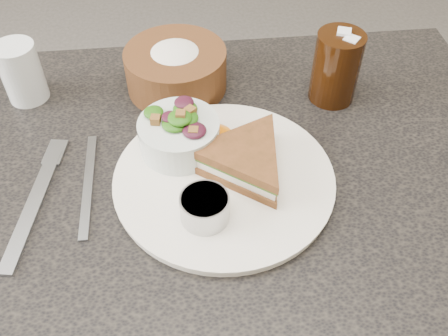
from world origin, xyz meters
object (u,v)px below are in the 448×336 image
salad_bowl (179,131)px  water_glass (22,72)px  dinner_plate (224,179)px  bread_basket (176,63)px  sandwich (245,160)px  dressing_ramekin (205,208)px  dining_table (203,306)px  cola_glass (337,64)px

salad_bowl → water_glass: 0.29m
dinner_plate → bread_basket: 0.24m
sandwich → water_glass: (-0.33, 0.22, 0.01)m
dinner_plate → dressing_ramekin: size_ratio=4.78×
water_glass → dressing_ramekin: bearing=-47.2°
sandwich → bread_basket: bread_basket is taller
dining_table → sandwich: 0.42m
bread_basket → water_glass: bearing=-179.6°
salad_bowl → dressing_ramekin: size_ratio=1.83×
dining_table → cola_glass: size_ratio=7.74×
cola_glass → dressing_ramekin: bearing=-133.7°
sandwich → cola_glass: size_ratio=1.28×
dinner_plate → sandwich: bearing=14.9°
dining_table → dressing_ramekin: size_ratio=15.64×
bread_basket → cola_glass: bearing=-12.1°
dining_table → dinner_plate: dinner_plate is taller
sandwich → salad_bowl: bearing=-175.9°
dining_table → cola_glass: (0.24, 0.16, 0.44)m
salad_bowl → bread_basket: 0.16m
dining_table → dressing_ramekin: bearing=-82.4°
salad_bowl → cola_glass: cola_glass is taller
dressing_ramekin → cola_glass: bearing=46.3°
dining_table → cola_glass: bearing=34.5°
salad_bowl → bread_basket: bread_basket is taller
cola_glass → water_glass: bearing=174.0°
dinner_plate → bread_basket: bread_basket is taller
cola_glass → water_glass: 0.50m
dinner_plate → cola_glass: bearing=41.0°
dressing_ramekin → bread_basket: (-0.02, 0.29, 0.02)m
dining_table → bread_basket: (-0.01, 0.22, 0.42)m
salad_bowl → dressing_ramekin: (0.03, -0.13, -0.01)m
cola_glass → dining_table: bearing=-145.5°
salad_bowl → bread_basket: bearing=89.4°
dressing_ramekin → water_glass: 0.40m
dining_table → salad_bowl: salad_bowl is taller
sandwich → dining_table: bearing=-143.1°
dressing_ramekin → cola_glass: cola_glass is taller
dinner_plate → dressing_ramekin: 0.08m
salad_bowl → dressing_ramekin: bearing=-78.7°
bread_basket → dressing_ramekin: bearing=-85.3°
dinner_plate → water_glass: (-0.30, 0.22, 0.04)m
salad_bowl → cola_glass: (0.26, 0.11, 0.02)m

